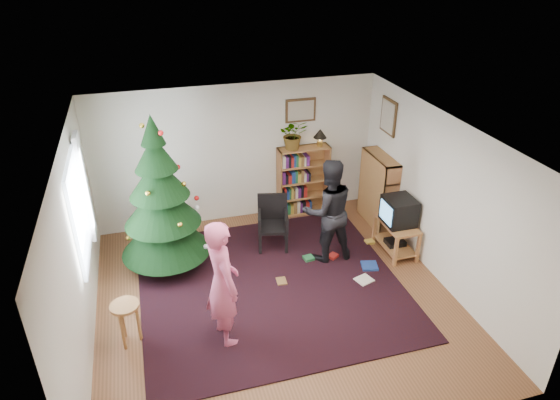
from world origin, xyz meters
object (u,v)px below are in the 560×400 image
object	(u,v)px
christmas_tree	(162,207)
tv_stand	(396,235)
picture_back	(301,110)
person_by_chair	(328,211)
picture_right	(389,116)
potted_plant	(293,134)
armchair	(271,220)
stool	(126,313)
bookshelf_back	(303,180)
person_standing	(222,283)
crt_tv	(399,211)
bookshelf_right	(378,189)
table_lamp	(320,135)

from	to	relation	value
christmas_tree	tv_stand	size ratio (longest dim) A/B	3.05
picture_back	person_by_chair	size ratio (longest dim) A/B	0.32
picture_back	picture_right	size ratio (longest dim) A/B	0.92
christmas_tree	potted_plant	bearing A→B (deg)	23.88
armchair	stool	xyz separation A→B (m)	(-2.36, -1.73, -0.01)
picture_back	potted_plant	xyz separation A→B (m)	(-0.17, -0.14, -0.38)
christmas_tree	person_by_chair	xyz separation A→B (m)	(2.49, -0.49, -0.18)
picture_back	christmas_tree	xyz separation A→B (m)	(-2.57, -1.20, -0.91)
picture_back	bookshelf_back	size ratio (longest dim) A/B	0.42
tv_stand	person_standing	size ratio (longest dim) A/B	0.47
armchair	person_standing	bearing A→B (deg)	-106.79
crt_tv	stool	xyz separation A→B (m)	(-4.26, -0.95, -0.30)
crt_tv	armchair	world-z (taller)	crt_tv
tv_stand	stool	bearing A→B (deg)	-167.43
picture_right	tv_stand	bearing A→B (deg)	-102.77
tv_stand	armchair	world-z (taller)	armchair
person_by_chair	potted_plant	world-z (taller)	potted_plant
picture_back	bookshelf_right	xyz separation A→B (m)	(1.19, -0.87, -1.29)
picture_right	table_lamp	distance (m)	1.24
potted_plant	table_lamp	size ratio (longest dim) A/B	1.72
christmas_tree	crt_tv	distance (m)	3.71
bookshelf_right	tv_stand	bearing A→B (deg)	173.00
crt_tv	tv_stand	bearing A→B (deg)	0.00
armchair	stool	distance (m)	2.92
bookshelf_right	crt_tv	size ratio (longest dim) A/B	2.61
crt_tv	person_by_chair	xyz separation A→B (m)	(-1.15, 0.16, 0.09)
bookshelf_right	stool	xyz separation A→B (m)	(-4.38, -1.93, -0.20)
christmas_tree	person_standing	xyz separation A→B (m)	(0.58, -1.85, -0.17)
crt_tv	armchair	distance (m)	2.07
picture_back	bookshelf_right	size ratio (longest dim) A/B	0.42
person_standing	person_by_chair	world-z (taller)	person_standing
christmas_tree	potted_plant	distance (m)	2.68
stool	picture_back	bearing A→B (deg)	41.26
christmas_tree	potted_plant	xyz separation A→B (m)	(2.40, 1.06, 0.53)
picture_back	tv_stand	distance (m)	2.69
picture_back	stool	xyz separation A→B (m)	(-3.19, -2.80, -1.48)
christmas_tree	potted_plant	world-z (taller)	christmas_tree
potted_plant	armchair	bearing A→B (deg)	-125.26
person_standing	table_lamp	world-z (taller)	person_standing
christmas_tree	bookshelf_right	xyz separation A→B (m)	(3.76, 0.33, -0.38)
bookshelf_back	potted_plant	bearing A→B (deg)	180.00
bookshelf_back	stool	size ratio (longest dim) A/B	2.15
picture_back	stool	distance (m)	4.50
picture_right	table_lamp	bearing A→B (deg)	149.31
potted_plant	table_lamp	bearing A→B (deg)	0.00
tv_stand	table_lamp	size ratio (longest dim) A/B	2.57
christmas_tree	picture_right	bearing A→B (deg)	6.93
bookshelf_right	person_by_chair	distance (m)	1.52
tv_stand	potted_plant	distance (m)	2.46
picture_back	potted_plant	bearing A→B (deg)	-141.40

